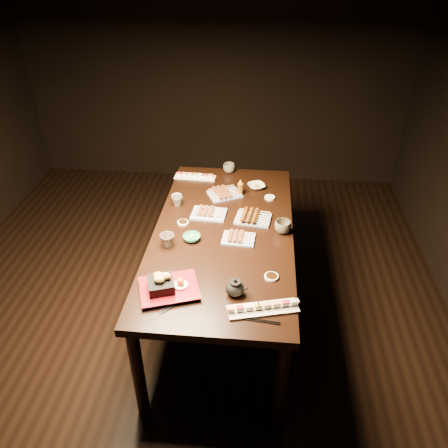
{
  "coord_description": "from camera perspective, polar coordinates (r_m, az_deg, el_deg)",
  "views": [
    {
      "loc": [
        0.53,
        -2.04,
        2.36
      ],
      "look_at": [
        0.3,
        0.34,
        0.77
      ],
      "focal_mm": 35.0,
      "sensor_mm": 36.0,
      "label": 1
    }
  ],
  "objects": [
    {
      "name": "sauce_dish_east",
      "position": [
        3.21,
        6.0,
        3.47
      ],
      "size": [
        0.09,
        0.09,
        0.01
      ],
      "primitive_type": "cylinder",
      "rotation": [
        0.0,
        0.0,
        0.32
      ],
      "color": "white",
      "rests_on": "dining_table"
    },
    {
      "name": "tempura_tray",
      "position": [
        2.37,
        -7.25,
        -7.63
      ],
      "size": [
        0.38,
        0.34,
        0.11
      ],
      "primitive_type": null,
      "rotation": [
        0.0,
        0.0,
        0.33
      ],
      "color": "black",
      "rests_on": "dining_table"
    },
    {
      "name": "yakitori_plate_right",
      "position": [
        2.74,
        1.91,
        -1.63
      ],
      "size": [
        0.21,
        0.16,
        0.05
      ],
      "primitive_type": null,
      "rotation": [
        0.0,
        0.0,
        -0.06
      ],
      "color": "#828EB6",
      "rests_on": "dining_table"
    },
    {
      "name": "sushi_platter_far",
      "position": [
        3.47,
        -3.81,
        6.34
      ],
      "size": [
        0.33,
        0.11,
        0.04
      ],
      "primitive_type": null,
      "rotation": [
        0.0,
        0.0,
        3.09
      ],
      "color": "white",
      "rests_on": "dining_table"
    },
    {
      "name": "sauce_dish_west",
      "position": [
        2.92,
        -5.37,
        0.18
      ],
      "size": [
        0.08,
        0.08,
        0.01
      ],
      "primitive_type": "cylinder",
      "rotation": [
        0.0,
        0.0,
        -0.01
      ],
      "color": "white",
      "rests_on": "dining_table"
    },
    {
      "name": "condiment_bottle",
      "position": [
        3.21,
        2.15,
        4.83
      ],
      "size": [
        0.04,
        0.04,
        0.12
      ],
      "primitive_type": "cylinder",
      "rotation": [
        0.0,
        0.0,
        0.07
      ],
      "color": "brown",
      "rests_on": "dining_table"
    },
    {
      "name": "tsukune_plate",
      "position": [
        2.94,
        3.82,
        1.03
      ],
      "size": [
        0.26,
        0.2,
        0.06
      ],
      "primitive_type": null,
      "rotation": [
        0.0,
        0.0,
        -0.14
      ],
      "color": "#828EB6",
      "rests_on": "dining_table"
    },
    {
      "name": "sauce_dish_nw",
      "position": [
        3.23,
        -6.21,
        3.66
      ],
      "size": [
        0.09,
        0.09,
        0.01
      ],
      "primitive_type": "cylinder",
      "rotation": [
        0.0,
        0.0,
        0.25
      ],
      "color": "white",
      "rests_on": "dining_table"
    },
    {
      "name": "edamame_bowl_cream",
      "position": [
        3.33,
        4.24,
        4.95
      ],
      "size": [
        0.17,
        0.17,
        0.03
      ],
      "primitive_type": "imported",
      "rotation": [
        0.0,
        0.0,
        0.44
      ],
      "color": "beige",
      "rests_on": "dining_table"
    },
    {
      "name": "yakitori_plate_left",
      "position": [
        3.22,
        0.08,
        4.23
      ],
      "size": [
        0.28,
        0.25,
        0.06
      ],
      "primitive_type": null,
      "rotation": [
        0.0,
        0.0,
        0.46
      ],
      "color": "#828EB6",
      "rests_on": "dining_table"
    },
    {
      "name": "dining_table",
      "position": [
        3.07,
        -0.09,
        -6.67
      ],
      "size": [
        0.95,
        1.82,
        0.75
      ],
      "primitive_type": "cube",
      "rotation": [
        0.0,
        0.0,
        0.03
      ],
      "color": "black",
      "rests_on": "ground"
    },
    {
      "name": "sauce_dish_se",
      "position": [
        2.48,
        6.21,
        -6.86
      ],
      "size": [
        0.1,
        0.1,
        0.01
      ],
      "primitive_type": "cylinder",
      "rotation": [
        0.0,
        0.0,
        0.37
      ],
      "color": "white",
      "rests_on": "dining_table"
    },
    {
      "name": "teacup_far_right",
      "position": [
        3.54,
        0.65,
        7.32
      ],
      "size": [
        0.11,
        0.11,
        0.07
      ],
      "primitive_type": "imported",
      "rotation": [
        0.0,
        0.0,
        -0.25
      ],
      "color": "#4E473C",
      "rests_on": "dining_table"
    },
    {
      "name": "yakitori_plate_center",
      "position": [
        2.98,
        -2.01,
        1.68
      ],
      "size": [
        0.24,
        0.18,
        0.06
      ],
      "primitive_type": null,
      "rotation": [
        0.0,
        0.0,
        -0.07
      ],
      "color": "#828EB6",
      "rests_on": "dining_table"
    },
    {
      "name": "teacup_mid_right",
      "position": [
        2.83,
        7.68,
        -0.37
      ],
      "size": [
        0.12,
        0.12,
        0.08
      ],
      "primitive_type": "imported",
      "rotation": [
        0.0,
        0.0,
        0.21
      ],
      "color": "#4E473C",
      "rests_on": "dining_table"
    },
    {
      "name": "chopsticks_near",
      "position": [
        2.33,
        -6.04,
        -10.18
      ],
      "size": [
        0.17,
        0.18,
        0.01
      ],
      "primitive_type": null,
      "rotation": [
        0.0,
        0.0,
        0.82
      ],
      "color": "black",
      "rests_on": "dining_table"
    },
    {
      "name": "ground",
      "position": [
        3.17,
        -6.24,
        -14.82
      ],
      "size": [
        5.0,
        5.0,
        0.0
      ],
      "primitive_type": "plane",
      "color": "black",
      "rests_on": "ground"
    },
    {
      "name": "chopsticks_se",
      "position": [
        2.23,
        4.68,
        -12.47
      ],
      "size": [
        0.21,
        0.04,
        0.01
      ],
      "primitive_type": null,
      "rotation": [
        0.0,
        0.0,
        -0.1
      ],
      "color": "black",
      "rests_on": "dining_table"
    },
    {
      "name": "teacup_near_left",
      "position": [
        2.7,
        -7.41,
        -2.13
      ],
      "size": [
        0.11,
        0.11,
        0.08
      ],
      "primitive_type": "imported",
      "rotation": [
        0.0,
        0.0,
        -0.25
      ],
      "color": "#4E473C",
      "rests_on": "dining_table"
    },
    {
      "name": "edamame_bowl_green",
      "position": [
        2.75,
        -4.25,
        -1.8
      ],
      "size": [
        0.15,
        0.15,
        0.03
      ],
      "primitive_type": "imported",
      "rotation": [
        0.0,
        0.0,
        0.42
      ],
      "color": "#339E6D",
      "rests_on": "dining_table"
    },
    {
      "name": "teacup_far_left",
      "position": [
        3.1,
        -6.13,
        3.0
      ],
      "size": [
        0.09,
        0.09,
        0.07
      ],
      "primitive_type": "imported",
      "rotation": [
        0.0,
        0.0,
        -0.1
      ],
      "color": "#4E473C",
      "rests_on": "dining_table"
    },
    {
      "name": "teapot",
      "position": [
        2.34,
        1.44,
        -8.19
      ],
      "size": [
        0.14,
        0.14,
        0.1
      ],
      "primitive_type": null,
      "rotation": [
        0.0,
        0.0,
        -0.14
      ],
      "color": "black",
      "rests_on": "dining_table"
    },
    {
      "name": "sushi_platter_near",
      "position": [
        2.28,
        5.11,
        -10.73
      ],
      "size": [
        0.38,
        0.19,
        0.04
      ],
      "primitive_type": null,
      "rotation": [
        0.0,
        0.0,
        0.25
      ],
      "color": "white",
      "rests_on": "dining_table"
    }
  ]
}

